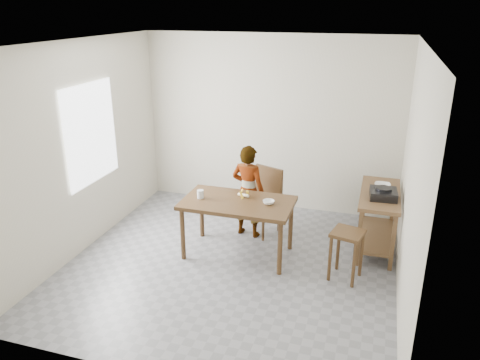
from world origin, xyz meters
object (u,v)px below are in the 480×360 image
(prep_counter, at_px, (377,220))
(stool, at_px, (346,255))
(dining_table, at_px, (238,228))
(child, at_px, (248,191))
(dining_chair, at_px, (260,202))

(prep_counter, xyz_separation_m, stool, (-0.32, -0.88, -0.09))
(dining_table, xyz_separation_m, child, (-0.03, 0.57, 0.28))
(prep_counter, distance_m, child, 1.77)
(prep_counter, bearing_deg, child, -175.85)
(prep_counter, bearing_deg, stool, -110.13)
(child, height_order, stool, child)
(dining_table, distance_m, stool, 1.41)
(dining_table, bearing_deg, prep_counter, 22.15)
(stool, bearing_deg, prep_counter, 69.87)
(prep_counter, distance_m, dining_chair, 1.60)
(child, xyz_separation_m, dining_chair, (0.14, 0.13, -0.19))
(dining_chair, bearing_deg, prep_counter, 21.42)
(child, bearing_deg, stool, 161.78)
(child, relative_size, dining_chair, 1.42)
(child, bearing_deg, dining_chair, -128.81)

